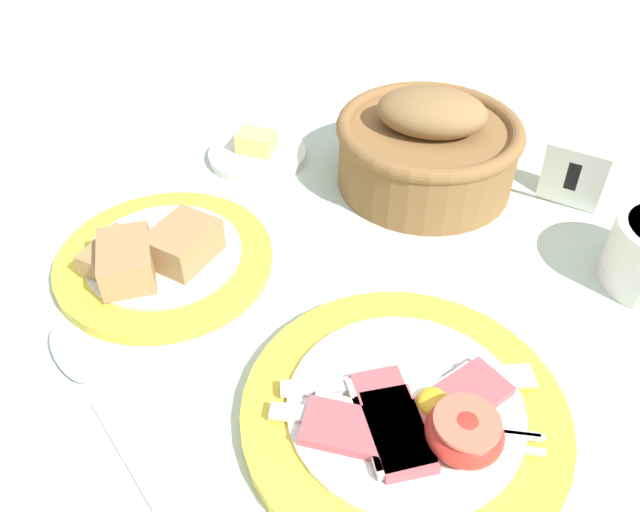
{
  "coord_description": "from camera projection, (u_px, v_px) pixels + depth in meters",
  "views": [
    {
      "loc": [
        0.14,
        -0.27,
        0.38
      ],
      "look_at": [
        -0.07,
        0.09,
        0.02
      ],
      "focal_mm": 35.0,
      "sensor_mm": 36.0,
      "label": 1
    }
  ],
  "objects": [
    {
      "name": "number_card",
      "position": [
        575.0,
        173.0,
        0.62
      ],
      "size": [
        0.06,
        0.05,
        0.07
      ],
      "rotation": [
        0.0,
        0.0,
        -0.01
      ],
      "color": "white",
      "rests_on": "ground_plane"
    },
    {
      "name": "bread_plate",
      "position": [
        160.0,
        257.0,
        0.56
      ],
      "size": [
        0.2,
        0.2,
        0.05
      ],
      "color": "yellow",
      "rests_on": "ground_plane"
    },
    {
      "name": "teaspoon_by_saucer",
      "position": [
        85.0,
        376.0,
        0.47
      ],
      "size": [
        0.18,
        0.09,
        0.01
      ],
      "rotation": [
        0.0,
        0.0,
        2.74
      ],
      "color": "silver",
      "rests_on": "ground_plane"
    },
    {
      "name": "butter_dish",
      "position": [
        258.0,
        152.0,
        0.7
      ],
      "size": [
        0.11,
        0.11,
        0.03
      ],
      "color": "silver",
      "rests_on": "ground_plane"
    },
    {
      "name": "bread_basket",
      "position": [
        427.0,
        146.0,
        0.64
      ],
      "size": [
        0.19,
        0.19,
        0.11
      ],
      "color": "brown",
      "rests_on": "ground_plane"
    },
    {
      "name": "ground_plane",
      "position": [
        339.0,
        374.0,
        0.48
      ],
      "size": [
        3.0,
        3.0,
        0.0
      ],
      "primitive_type": "plane",
      "color": "#B7CCB7"
    },
    {
      "name": "breakfast_plate",
      "position": [
        409.0,
        413.0,
        0.44
      ],
      "size": [
        0.23,
        0.23,
        0.04
      ],
      "color": "yellow",
      "rests_on": "ground_plane"
    }
  ]
}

